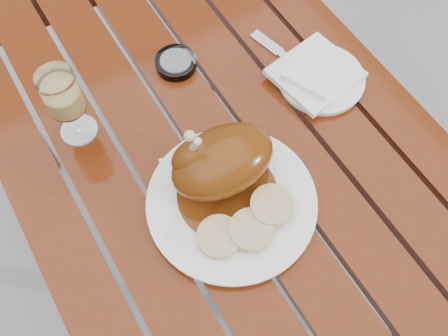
# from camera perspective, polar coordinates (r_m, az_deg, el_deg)

# --- Properties ---
(ground) EXTENTS (60.00, 60.00, 0.00)m
(ground) POSITION_cam_1_polar(r_m,az_deg,el_deg) (1.69, -1.29, -8.55)
(ground) COLOR slate
(ground) RESTS_ON ground
(table) EXTENTS (0.80, 1.20, 0.75)m
(table) POSITION_cam_1_polar(r_m,az_deg,el_deg) (1.34, -1.61, -3.37)
(table) COLOR #68270C
(table) RESTS_ON ground
(dinner_plate) EXTENTS (0.37, 0.37, 0.02)m
(dinner_plate) POSITION_cam_1_polar(r_m,az_deg,el_deg) (0.92, 0.88, -4.00)
(dinner_plate) COLOR white
(dinner_plate) RESTS_ON table
(roast_duck) EXTENTS (0.20, 0.20, 0.14)m
(roast_duck) POSITION_cam_1_polar(r_m,az_deg,el_deg) (0.88, -0.57, 0.67)
(roast_duck) COLOR #542309
(roast_duck) RESTS_ON dinner_plate
(bread_dumplings) EXTENTS (0.19, 0.10, 0.03)m
(bread_dumplings) POSITION_cam_1_polar(r_m,az_deg,el_deg) (0.88, 2.73, -6.41)
(bread_dumplings) COLOR #CFBC7E
(bread_dumplings) RESTS_ON dinner_plate
(wine_glass) EXTENTS (0.09, 0.09, 0.17)m
(wine_glass) POSITION_cam_1_polar(r_m,az_deg,el_deg) (0.97, -17.45, 6.77)
(wine_glass) COLOR #DCC364
(wine_glass) RESTS_ON table
(side_plate) EXTENTS (0.24, 0.24, 0.01)m
(side_plate) POSITION_cam_1_polar(r_m,az_deg,el_deg) (1.08, 11.00, 9.96)
(side_plate) COLOR white
(side_plate) RESTS_ON table
(napkin) EXTENTS (0.18, 0.17, 0.01)m
(napkin) POSITION_cam_1_polar(r_m,az_deg,el_deg) (1.07, 10.38, 10.59)
(napkin) COLOR white
(napkin) RESTS_ON side_plate
(ashtray) EXTENTS (0.12, 0.12, 0.02)m
(ashtray) POSITION_cam_1_polar(r_m,az_deg,el_deg) (1.09, -5.52, 11.87)
(ashtray) COLOR #B2B7BC
(ashtray) RESTS_ON table
(fork) EXTENTS (0.06, 0.16, 0.01)m
(fork) POSITION_cam_1_polar(r_m,az_deg,el_deg) (0.93, -5.16, -3.70)
(fork) COLOR gray
(fork) RESTS_ON table
(knife) EXTENTS (0.06, 0.18, 0.01)m
(knife) POSITION_cam_1_polar(r_m,az_deg,el_deg) (1.11, 8.03, 11.77)
(knife) COLOR gray
(knife) RESTS_ON table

